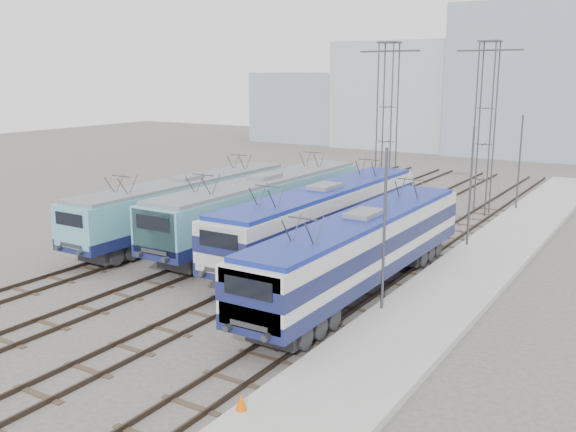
{
  "coord_description": "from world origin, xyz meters",
  "views": [
    {
      "loc": [
        18.61,
        -21.47,
        9.83
      ],
      "look_at": [
        0.9,
        7.0,
        2.38
      ],
      "focal_mm": 40.0,
      "sensor_mm": 36.0,
      "label": 1
    }
  ],
  "objects_px": {
    "locomotive_center_right": "(323,214)",
    "mast_mid": "(470,189)",
    "locomotive_far_right": "(362,246)",
    "mast_front": "(384,234)",
    "safety_cone": "(241,402)",
    "catenary_tower_east": "(485,121)",
    "mast_rear": "(519,164)",
    "catenary_tower_west": "(387,119)",
    "locomotive_far_left": "(186,203)",
    "locomotive_center_left": "(263,204)"
  },
  "relations": [
    {
      "from": "locomotive_center_left",
      "to": "locomotive_far_right",
      "type": "xyz_separation_m",
      "value": [
        9.0,
        -5.37,
        -0.05
      ]
    },
    {
      "from": "locomotive_center_left",
      "to": "locomotive_center_right",
      "type": "bearing_deg",
      "value": -10.55
    },
    {
      "from": "locomotive_center_right",
      "to": "mast_front",
      "type": "distance_m",
      "value": 9.07
    },
    {
      "from": "locomotive_center_left",
      "to": "safety_cone",
      "type": "distance_m",
      "value": 20.21
    },
    {
      "from": "mast_rear",
      "to": "safety_cone",
      "type": "distance_m",
      "value": 33.93
    },
    {
      "from": "safety_cone",
      "to": "locomotive_center_right",
      "type": "bearing_deg",
      "value": 111.14
    },
    {
      "from": "mast_front",
      "to": "safety_cone",
      "type": "bearing_deg",
      "value": -90.54
    },
    {
      "from": "locomotive_far_right",
      "to": "mast_front",
      "type": "xyz_separation_m",
      "value": [
        1.85,
        -1.85,
        1.22
      ]
    },
    {
      "from": "locomotive_far_left",
      "to": "catenary_tower_east",
      "type": "distance_m",
      "value": 21.57
    },
    {
      "from": "mast_mid",
      "to": "mast_rear",
      "type": "xyz_separation_m",
      "value": [
        0.0,
        12.0,
        0.0
      ]
    },
    {
      "from": "locomotive_far_right",
      "to": "catenary_tower_east",
      "type": "height_order",
      "value": "catenary_tower_east"
    },
    {
      "from": "locomotive_far_left",
      "to": "catenary_tower_east",
      "type": "relative_size",
      "value": 1.48
    },
    {
      "from": "catenary_tower_west",
      "to": "mast_front",
      "type": "height_order",
      "value": "catenary_tower_west"
    },
    {
      "from": "locomotive_far_right",
      "to": "mast_rear",
      "type": "xyz_separation_m",
      "value": [
        1.85,
        22.15,
        1.22
      ]
    },
    {
      "from": "catenary_tower_west",
      "to": "safety_cone",
      "type": "bearing_deg",
      "value": -74.07
    },
    {
      "from": "catenary_tower_west",
      "to": "mast_front",
      "type": "relative_size",
      "value": 1.71
    },
    {
      "from": "locomotive_center_right",
      "to": "mast_mid",
      "type": "bearing_deg",
      "value": 41.54
    },
    {
      "from": "mast_front",
      "to": "locomotive_center_right",
      "type": "bearing_deg",
      "value": 134.89
    },
    {
      "from": "locomotive_far_left",
      "to": "safety_cone",
      "type": "relative_size",
      "value": 35.88
    },
    {
      "from": "catenary_tower_west",
      "to": "mast_mid",
      "type": "bearing_deg",
      "value": -42.93
    },
    {
      "from": "mast_rear",
      "to": "locomotive_center_left",
      "type": "bearing_deg",
      "value": -122.88
    },
    {
      "from": "mast_rear",
      "to": "catenary_tower_west",
      "type": "bearing_deg",
      "value": -155.06
    },
    {
      "from": "catenary_tower_east",
      "to": "mast_front",
      "type": "relative_size",
      "value": 1.71
    },
    {
      "from": "catenary_tower_east",
      "to": "mast_rear",
      "type": "height_order",
      "value": "catenary_tower_east"
    },
    {
      "from": "locomotive_far_left",
      "to": "mast_mid",
      "type": "bearing_deg",
      "value": 22.75
    },
    {
      "from": "locomotive_center_right",
      "to": "mast_mid",
      "type": "distance_m",
      "value": 8.56
    },
    {
      "from": "locomotive_center_right",
      "to": "locomotive_far_right",
      "type": "xyz_separation_m",
      "value": [
        4.5,
        -4.53,
        -0.09
      ]
    },
    {
      "from": "mast_front",
      "to": "safety_cone",
      "type": "height_order",
      "value": "mast_front"
    },
    {
      "from": "locomotive_center_left",
      "to": "locomotive_far_right",
      "type": "distance_m",
      "value": 10.48
    },
    {
      "from": "locomotive_far_right",
      "to": "mast_rear",
      "type": "relative_size",
      "value": 2.55
    },
    {
      "from": "locomotive_far_left",
      "to": "mast_rear",
      "type": "bearing_deg",
      "value": 50.22
    },
    {
      "from": "locomotive_far_right",
      "to": "mast_front",
      "type": "relative_size",
      "value": 2.55
    },
    {
      "from": "locomotive_center_right",
      "to": "safety_cone",
      "type": "xyz_separation_m",
      "value": [
        6.26,
        -16.18,
        -1.82
      ]
    },
    {
      "from": "safety_cone",
      "to": "locomotive_center_left",
      "type": "bearing_deg",
      "value": 122.3
    },
    {
      "from": "mast_mid",
      "to": "mast_rear",
      "type": "height_order",
      "value": "same"
    },
    {
      "from": "locomotive_center_right",
      "to": "mast_front",
      "type": "relative_size",
      "value": 2.66
    },
    {
      "from": "locomotive_center_left",
      "to": "locomotive_far_right",
      "type": "height_order",
      "value": "locomotive_center_left"
    },
    {
      "from": "mast_front",
      "to": "safety_cone",
      "type": "distance_m",
      "value": 10.24
    },
    {
      "from": "locomotive_far_left",
      "to": "mast_front",
      "type": "bearing_deg",
      "value": -19.92
    },
    {
      "from": "locomotive_far_left",
      "to": "mast_front",
      "type": "distance_m",
      "value": 16.38
    },
    {
      "from": "locomotive_far_left",
      "to": "catenary_tower_east",
      "type": "bearing_deg",
      "value": 51.13
    },
    {
      "from": "locomotive_center_right",
      "to": "mast_mid",
      "type": "height_order",
      "value": "mast_mid"
    },
    {
      "from": "catenary_tower_west",
      "to": "locomotive_center_right",
      "type": "bearing_deg",
      "value": -80.62
    },
    {
      "from": "catenary_tower_west",
      "to": "mast_mid",
      "type": "xyz_separation_m",
      "value": [
        8.6,
        -8.0,
        -3.14
      ]
    },
    {
      "from": "catenary_tower_east",
      "to": "locomotive_far_right",
      "type": "bearing_deg",
      "value": -89.29
    },
    {
      "from": "mast_front",
      "to": "mast_mid",
      "type": "relative_size",
      "value": 1.0
    },
    {
      "from": "locomotive_far_left",
      "to": "mast_rear",
      "type": "height_order",
      "value": "mast_rear"
    },
    {
      "from": "catenary_tower_east",
      "to": "mast_mid",
      "type": "distance_m",
      "value": 10.69
    },
    {
      "from": "locomotive_center_left",
      "to": "safety_cone",
      "type": "bearing_deg",
      "value": -57.7
    },
    {
      "from": "locomotive_center_right",
      "to": "catenary_tower_west",
      "type": "height_order",
      "value": "catenary_tower_west"
    }
  ]
}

